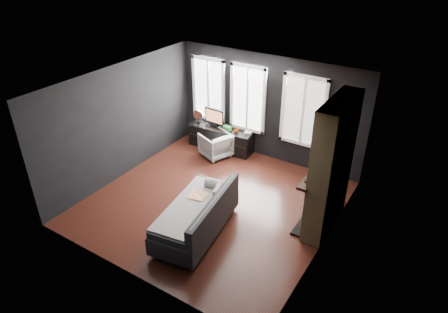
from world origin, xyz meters
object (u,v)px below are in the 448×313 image
Objects in this scene: armchair at (216,144)px; mantel_vase at (327,155)px; book at (245,127)px; monitor at (215,116)px; mug at (236,130)px; sofa at (196,213)px; media_console at (222,138)px.

armchair is 3.37m from mantel_vase.
book reaches higher than armchair.
armchair is 1.15× the size of monitor.
sofa is at bearing -72.69° from mug.
sofa is 18.00× the size of mug.
book is at bearing 10.51° from monitor.
media_console is at bearing -144.87° from armchair.
book is 2.97m from mantel_vase.
media_console is at bearing 1.20° from monitor.
media_console is (-0.10, 0.45, -0.05)m from armchair.
mantel_vase reaches higher than sofa.
sofa is 2.84m from mantel_vase.
sofa is 3.55m from media_console.
media_console is 0.79m from book.
mantel_vase is (1.78, 2.04, 0.87)m from sofa.
monitor is 0.74m from mug.
book is (0.88, 0.11, -0.16)m from monitor.
book is (0.65, 0.12, 0.43)m from media_console.
monitor reaches higher than armchair.
media_console is at bearing 176.63° from mug.
armchair is 6.14× the size of mug.
sofa is 11.39× the size of mantel_vase.
mantel_vase is at bearing -26.73° from book.
monitor is (-0.23, 0.01, 0.58)m from media_console.
monitor is 2.54× the size of book.
media_console is (-1.47, 3.23, -0.15)m from sofa.
mantel_vase reaches higher than mug.
monitor reaches higher than sofa.
sofa is 1.18× the size of media_console.
mug is 0.24m from book.
sofa reaches higher than media_console.
monitor is 0.90m from book.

